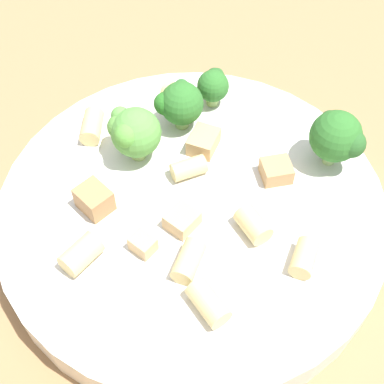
% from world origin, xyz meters
% --- Properties ---
extents(ground_plane, '(2.00, 2.00, 0.00)m').
position_xyz_m(ground_plane, '(0.00, 0.00, 0.00)').
color(ground_plane, '#936D47').
extents(pasta_bowl, '(0.28, 0.28, 0.03)m').
position_xyz_m(pasta_bowl, '(0.00, 0.00, 0.02)').
color(pasta_bowl, silver).
rests_on(pasta_bowl, ground_plane).
extents(broccoli_floret_0, '(0.03, 0.03, 0.03)m').
position_xyz_m(broccoli_floret_0, '(-0.05, -0.09, 0.05)').
color(broccoli_floret_0, '#93B766').
rests_on(broccoli_floret_0, pasta_bowl).
extents(broccoli_floret_1, '(0.04, 0.04, 0.04)m').
position_xyz_m(broccoli_floret_1, '(0.03, -0.05, 0.06)').
color(broccoli_floret_1, '#93B766').
rests_on(broccoli_floret_1, pasta_bowl).
extents(broccoli_floret_2, '(0.04, 0.04, 0.05)m').
position_xyz_m(broccoli_floret_2, '(-0.11, 0.00, 0.06)').
color(broccoli_floret_2, '#9EC175').
rests_on(broccoli_floret_2, pasta_bowl).
extents(broccoli_floret_3, '(0.04, 0.04, 0.04)m').
position_xyz_m(broccoli_floret_3, '(-0.02, -0.07, 0.05)').
color(broccoli_floret_3, '#84AD60').
rests_on(broccoli_floret_3, pasta_bowl).
extents(rigatoni_0, '(0.02, 0.03, 0.02)m').
position_xyz_m(rigatoni_0, '(-0.03, 0.04, 0.04)').
color(rigatoni_0, '#E0C67F').
rests_on(rigatoni_0, pasta_bowl).
extents(rigatoni_1, '(0.03, 0.03, 0.02)m').
position_xyz_m(rigatoni_1, '(-0.02, -0.10, 0.04)').
color(rigatoni_1, '#E0C67F').
rests_on(rigatoni_1, pasta_bowl).
extents(rigatoni_2, '(0.03, 0.02, 0.01)m').
position_xyz_m(rigatoni_2, '(-0.01, -0.02, 0.04)').
color(rigatoni_2, '#E0C67F').
rests_on(rigatoni_2, pasta_bowl).
extents(rigatoni_3, '(0.02, 0.03, 0.02)m').
position_xyz_m(rigatoni_3, '(0.02, 0.08, 0.04)').
color(rigatoni_3, '#E0C67F').
rests_on(rigatoni_3, pasta_bowl).
extents(rigatoni_4, '(0.03, 0.03, 0.02)m').
position_xyz_m(rigatoni_4, '(0.02, 0.05, 0.04)').
color(rigatoni_4, '#E0C67F').
rests_on(rigatoni_4, pasta_bowl).
extents(rigatoni_5, '(0.03, 0.03, 0.02)m').
position_xyz_m(rigatoni_5, '(0.05, -0.09, 0.04)').
color(rigatoni_5, '#E0C67F').
rests_on(rigatoni_5, pasta_bowl).
extents(rigatoni_6, '(0.03, 0.03, 0.01)m').
position_xyz_m(rigatoni_6, '(-0.05, 0.07, 0.04)').
color(rigatoni_6, '#E0C67F').
rests_on(rigatoni_6, pasta_bowl).
extents(rigatoni_7, '(0.03, 0.03, 0.02)m').
position_xyz_m(rigatoni_7, '(0.08, 0.02, 0.04)').
color(rigatoni_7, '#E0C67F').
rests_on(rigatoni_7, pasta_bowl).
extents(chicken_chunk_0, '(0.03, 0.03, 0.01)m').
position_xyz_m(chicken_chunk_0, '(0.01, 0.02, 0.04)').
color(chicken_chunk_0, tan).
rests_on(chicken_chunk_0, pasta_bowl).
extents(chicken_chunk_1, '(0.02, 0.02, 0.01)m').
position_xyz_m(chicken_chunk_1, '(0.04, 0.03, 0.04)').
color(chicken_chunk_1, tan).
rests_on(chicken_chunk_1, pasta_bowl).
extents(chicken_chunk_2, '(0.02, 0.02, 0.01)m').
position_xyz_m(chicken_chunk_2, '(-0.07, -0.00, 0.04)').
color(chicken_chunk_2, tan).
rests_on(chicken_chunk_2, pasta_bowl).
extents(chicken_chunk_3, '(0.03, 0.03, 0.02)m').
position_xyz_m(chicken_chunk_3, '(0.07, -0.02, 0.04)').
color(chicken_chunk_3, '#A87A4C').
rests_on(chicken_chunk_3, pasta_bowl).
extents(chicken_chunk_4, '(0.03, 0.03, 0.01)m').
position_xyz_m(chicken_chunk_4, '(-0.03, -0.05, 0.04)').
color(chicken_chunk_4, tan).
rests_on(chicken_chunk_4, pasta_bowl).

